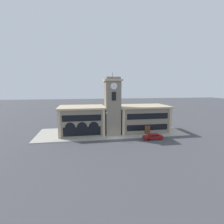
% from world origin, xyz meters
% --- Properties ---
extents(ground_plane, '(300.00, 300.00, 0.00)m').
position_xyz_m(ground_plane, '(0.00, 0.00, 0.00)').
color(ground_plane, '#424247').
extents(sidewalk_kerb, '(40.62, 14.03, 0.15)m').
position_xyz_m(sidewalk_kerb, '(0.00, 7.02, 0.07)').
color(sidewalk_kerb, '#A39E93').
rests_on(sidewalk_kerb, ground_plane).
extents(clock_tower, '(4.67, 4.67, 16.71)m').
position_xyz_m(clock_tower, '(0.00, 4.79, 7.81)').
color(clock_tower, gray).
rests_on(clock_tower, ground_plane).
extents(town_hall_left_wing, '(12.56, 9.92, 7.62)m').
position_xyz_m(town_hall_left_wing, '(-8.21, 7.39, 3.83)').
color(town_hall_left_wing, gray).
rests_on(town_hall_left_wing, ground_plane).
extents(town_hall_right_wing, '(14.73, 9.92, 7.56)m').
position_xyz_m(town_hall_right_wing, '(9.30, 7.40, 3.80)').
color(town_hall_right_wing, gray).
rests_on(town_hall_right_wing, ground_plane).
extents(parked_car_near, '(4.90, 1.96, 1.37)m').
position_xyz_m(parked_car_near, '(9.11, -1.47, 0.71)').
color(parked_car_near, maroon).
rests_on(parked_car_near, ground_plane).
extents(street_lamp, '(0.36, 0.36, 6.69)m').
position_xyz_m(street_lamp, '(-2.22, 0.56, 4.45)').
color(street_lamp, '#4C4C51').
rests_on(street_lamp, sidewalk_kerb).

